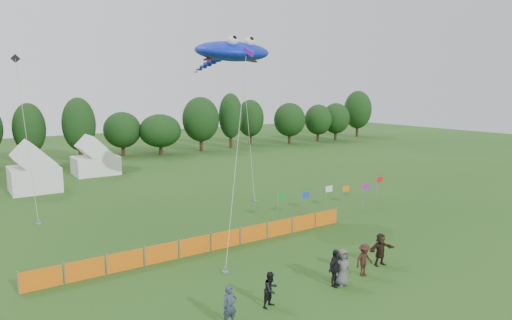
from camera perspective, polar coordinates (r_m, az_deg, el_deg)
ground at (r=23.32m, az=8.60°, el=-14.70°), size 160.00×160.00×0.00m
treeline at (r=62.83m, az=-19.14°, el=3.85°), size 104.57×8.78×8.36m
tent_left at (r=45.98m, az=-26.01°, el=-1.25°), size 4.17×4.17×3.68m
tent_right at (r=52.30m, az=-19.42°, el=0.06°), size 4.59×3.67×3.24m
barrier_fence at (r=26.85m, az=-5.71°, el=-10.24°), size 19.90×0.06×1.00m
flag_row at (r=35.06m, az=9.78°, el=-4.27°), size 10.73×0.55×2.15m
spectator_a at (r=18.92m, az=-3.30°, el=-17.75°), size 0.64×0.45×1.65m
spectator_b at (r=20.34m, az=1.88°, el=-15.87°), size 0.89×0.77×1.57m
spectator_c at (r=23.94m, az=13.39°, el=-12.06°), size 1.09×0.64×1.66m
spectator_d at (r=22.47m, az=9.83°, el=-13.17°), size 1.14×0.77×1.80m
spectator_e at (r=22.68m, az=10.75°, el=-13.03°), size 0.93×0.66×1.78m
spectator_f at (r=25.45m, az=15.30°, el=-10.74°), size 1.68×0.75×1.75m
stingray_kite at (r=34.75m, az=-3.28°, el=13.32°), size 9.97×17.93×13.00m
small_kite_white at (r=43.24m, az=-1.01°, el=4.75°), size 4.94×8.14×9.22m
small_kite_dark at (r=40.33m, az=-26.96°, el=4.11°), size 1.32×11.77×12.23m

